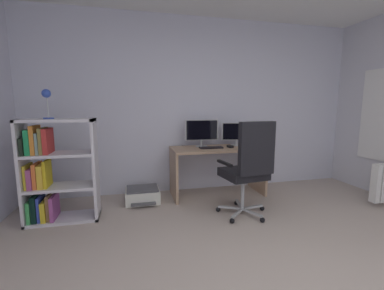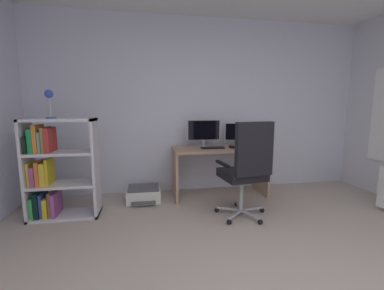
# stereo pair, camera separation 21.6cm
# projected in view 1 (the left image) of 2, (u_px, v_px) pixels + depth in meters

# --- Properties ---
(wall_back) EXTENTS (5.13, 0.10, 2.66)m
(wall_back) POSITION_uv_depth(u_px,v_px,m) (199.00, 106.00, 4.06)
(wall_back) COLOR silver
(wall_back) RESTS_ON ground
(desk) EXTENTS (1.37, 0.60, 0.72)m
(desk) POSITION_uv_depth(u_px,v_px,m) (217.00, 160.00, 3.85)
(desk) COLOR tan
(desk) RESTS_ON ground
(monitor_main) EXTENTS (0.51, 0.18, 0.41)m
(monitor_main) POSITION_uv_depth(u_px,v_px,m) (202.00, 131.00, 3.85)
(monitor_main) COLOR #B2B5B7
(monitor_main) RESTS_ON desk
(monitor_secondary) EXTENTS (0.45, 0.18, 0.36)m
(monitor_secondary) POSITION_uv_depth(u_px,v_px,m) (236.00, 133.00, 3.99)
(monitor_secondary) COLOR #B2B5B7
(monitor_secondary) RESTS_ON desk
(keyboard) EXTENTS (0.34, 0.14, 0.02)m
(keyboard) POSITION_uv_depth(u_px,v_px,m) (211.00, 148.00, 3.74)
(keyboard) COLOR black
(keyboard) RESTS_ON desk
(computer_mouse) EXTENTS (0.08, 0.11, 0.03)m
(computer_mouse) POSITION_uv_depth(u_px,v_px,m) (230.00, 146.00, 3.79)
(computer_mouse) COLOR black
(computer_mouse) RESTS_ON desk
(office_chair) EXTENTS (0.62, 0.64, 1.16)m
(office_chair) POSITION_uv_depth(u_px,v_px,m) (249.00, 166.00, 3.00)
(office_chair) COLOR #B7BABC
(office_chair) RESTS_ON ground
(bookshelf) EXTENTS (0.79, 0.35, 1.19)m
(bookshelf) POSITION_uv_depth(u_px,v_px,m) (52.00, 173.00, 2.94)
(bookshelf) COLOR silver
(bookshelf) RESTS_ON ground
(desk_lamp) EXTENTS (0.11, 0.11, 0.33)m
(desk_lamp) POSITION_uv_depth(u_px,v_px,m) (47.00, 99.00, 2.81)
(desk_lamp) COLOR #304DB4
(desk_lamp) RESTS_ON bookshelf
(printer) EXTENTS (0.46, 0.48, 0.20)m
(printer) POSITION_uv_depth(u_px,v_px,m) (143.00, 195.00, 3.60)
(printer) COLOR white
(printer) RESTS_ON ground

